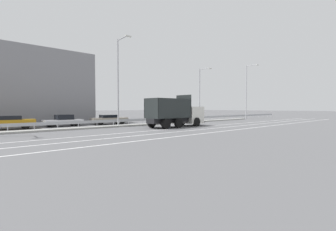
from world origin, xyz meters
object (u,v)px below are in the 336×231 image
object	(u,v)px
dump_truck	(181,116)
parked_car_3	(63,121)
parked_car_2	(8,122)
street_lamp_2	(200,92)
street_lamp_3	(247,90)
parked_car_4	(109,119)
median_road_sign	(172,115)
street_lamp_1	(119,78)

from	to	relation	value
dump_truck	parked_car_3	world-z (taller)	dump_truck
dump_truck	parked_car_2	world-z (taller)	dump_truck
dump_truck	street_lamp_2	distance (m)	9.41
street_lamp_2	parked_car_3	bearing A→B (deg)	164.72
street_lamp_2	parked_car_2	size ratio (longest dim) A/B	1.72
street_lamp_3	parked_car_4	distance (m)	27.38
parked_car_2	parked_car_4	size ratio (longest dim) A/B	0.99
median_road_sign	parked_car_3	distance (m)	13.61
parked_car_3	street_lamp_2	bearing A→B (deg)	-108.34
parked_car_3	parked_car_4	world-z (taller)	parked_car_3
parked_car_2	parked_car_4	xyz separation A→B (m)	(11.01, 0.19, -0.05)
street_lamp_2	parked_car_4	distance (m)	14.16
parked_car_4	dump_truck	bearing A→B (deg)	33.41
dump_truck	parked_car_3	size ratio (longest dim) A/B	1.76
dump_truck	median_road_sign	bearing A→B (deg)	149.98
parked_car_3	street_lamp_1	bearing A→B (deg)	-139.15
parked_car_4	parked_car_2	bearing A→B (deg)	-84.91
street_lamp_3	parked_car_4	bearing A→B (deg)	170.07
dump_truck	median_road_sign	xyz separation A→B (m)	(2.22, 4.18, -0.05)
street_lamp_1	street_lamp_2	distance (m)	13.81
street_lamp_1	street_lamp_3	distance (m)	27.53
street_lamp_2	street_lamp_3	xyz separation A→B (m)	(13.75, 0.12, 1.14)
street_lamp_3	dump_truck	bearing A→B (deg)	-169.47
street_lamp_1	street_lamp_3	world-z (taller)	street_lamp_3
street_lamp_2	parked_car_3	world-z (taller)	street_lamp_2
street_lamp_1	median_road_sign	bearing A→B (deg)	0.43
dump_truck	street_lamp_3	bearing A→B (deg)	98.51
street_lamp_1	street_lamp_2	bearing A→B (deg)	-0.87
street_lamp_3	parked_car_2	xyz separation A→B (m)	(-37.52, 4.45, -4.99)
dump_truck	street_lamp_2	size ratio (longest dim) A/B	0.93
dump_truck	parked_car_4	world-z (taller)	dump_truck
parked_car_2	parked_car_4	distance (m)	11.01
dump_truck	parked_car_2	size ratio (longest dim) A/B	1.60
median_road_sign	street_lamp_3	xyz separation A→B (m)	(19.43, -0.16, 4.49)
street_lamp_2	parked_car_3	size ratio (longest dim) A/B	1.89
median_road_sign	street_lamp_2	bearing A→B (deg)	-2.74
dump_truck	street_lamp_1	distance (m)	8.34
dump_truck	parked_car_4	bearing A→B (deg)	-152.73
street_lamp_3	parked_car_2	bearing A→B (deg)	173.23
street_lamp_1	street_lamp_2	xyz separation A→B (m)	(13.77, -0.21, -0.96)
street_lamp_1	parked_car_2	distance (m)	11.91
street_lamp_1	parked_car_4	world-z (taller)	street_lamp_1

